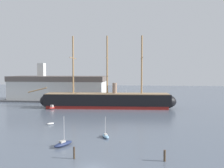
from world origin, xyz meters
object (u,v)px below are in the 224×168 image
at_px(dinghy_mid_left, 50,124).
at_px(motorboat_far_left, 53,107).
at_px(tall_ship, 107,100).
at_px(sailboat_near_centre, 106,136).
at_px(mooring_piling_left_pair, 74,153).
at_px(sailboat_foreground_left, 63,144).
at_px(dockside_warehouse_left, 58,88).
at_px(mooring_piling_nearest, 165,156).
at_px(sailboat_distant_centre, 126,104).

xyz_separation_m(dinghy_mid_left, motorboat_far_left, (-8.87, 25.50, 0.33)).
bearing_deg(motorboat_far_left, tall_ship, 12.54).
distance_m(sailboat_near_centre, mooring_piling_left_pair, 13.55).
relative_size(sailboat_foreground_left, dockside_warehouse_left, 0.12).
bearing_deg(sailboat_foreground_left, sailboat_near_centre, 42.88).
xyz_separation_m(tall_ship, mooring_piling_left_pair, (1.79, -54.00, -2.05)).
xyz_separation_m(mooring_piling_nearest, mooring_piling_left_pair, (-14.91, -0.65, 0.09)).
bearing_deg(mooring_piling_left_pair, motorboat_far_left, 114.17).
bearing_deg(sailboat_foreground_left, motorboat_far_left, 112.91).
bearing_deg(mooring_piling_left_pair, tall_ship, 91.90).
distance_m(sailboat_foreground_left, mooring_piling_left_pair, 7.42).
bearing_deg(sailboat_foreground_left, dinghy_mid_left, 117.94).
height_order(sailboat_near_centre, sailboat_distant_centre, sailboat_distant_centre).
bearing_deg(dockside_warehouse_left, sailboat_foreground_left, -70.02).
height_order(tall_ship, mooring_piling_left_pair, tall_ship).
distance_m(tall_ship, sailboat_foreground_left, 47.86).
height_order(tall_ship, sailboat_near_centre, tall_ship).
bearing_deg(dinghy_mid_left, dockside_warehouse_left, 107.02).
bearing_deg(sailboat_distant_centre, sailboat_foreground_left, -99.38).
bearing_deg(motorboat_far_left, sailboat_foreground_left, -67.09).
relative_size(sailboat_near_centre, dinghy_mid_left, 2.11).
xyz_separation_m(sailboat_foreground_left, dockside_warehouse_left, (-25.09, 69.00, 5.47)).
bearing_deg(dockside_warehouse_left, tall_ship, -37.97).
relative_size(sailboat_foreground_left, dinghy_mid_left, 2.69).
height_order(mooring_piling_nearest, dockside_warehouse_left, dockside_warehouse_left).
bearing_deg(dockside_warehouse_left, dinghy_mid_left, -72.98).
height_order(sailboat_foreground_left, mooring_piling_nearest, sailboat_foreground_left).
xyz_separation_m(dinghy_mid_left, mooring_piling_nearest, (28.24, -23.32, 0.67)).
distance_m(dinghy_mid_left, mooring_piling_left_pair, 27.43).
relative_size(sailboat_distant_centre, mooring_piling_left_pair, 3.34).
relative_size(tall_ship, sailboat_near_centre, 12.71).
bearing_deg(dockside_warehouse_left, motorboat_far_left, -75.17).
relative_size(mooring_piling_nearest, mooring_piling_left_pair, 0.91).
bearing_deg(dinghy_mid_left, tall_ship, 68.99).
height_order(motorboat_far_left, sailboat_distant_centre, sailboat_distant_centre).
xyz_separation_m(sailboat_distant_centre, mooring_piling_left_pair, (-5.14, -61.22, 0.44)).
xyz_separation_m(tall_ship, mooring_piling_nearest, (16.70, -53.35, -2.13)).
relative_size(motorboat_far_left, mooring_piling_nearest, 2.32).
bearing_deg(sailboat_distant_centre, mooring_piling_nearest, -80.84).
bearing_deg(mooring_piling_nearest, tall_ship, 107.38).
height_order(sailboat_near_centre, mooring_piling_nearest, sailboat_near_centre).
xyz_separation_m(tall_ship, dockside_warehouse_left, (-27.24, 21.25, 2.90)).
xyz_separation_m(sailboat_foreground_left, sailboat_near_centre, (7.36, 6.84, -0.11)).
distance_m(dinghy_mid_left, sailboat_distant_centre, 41.58).
relative_size(motorboat_far_left, sailboat_distant_centre, 0.63).
distance_m(sailboat_distant_centre, mooring_piling_nearest, 61.36).
bearing_deg(sailboat_foreground_left, tall_ship, 87.43).
bearing_deg(dinghy_mid_left, sailboat_near_centre, -32.97).
xyz_separation_m(sailboat_near_centre, dinghy_mid_left, (-16.75, 10.87, -0.14)).
distance_m(sailboat_distant_centre, mooring_piling_left_pair, 61.44).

